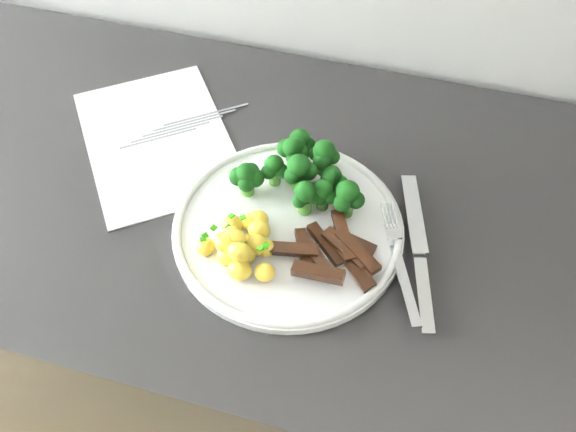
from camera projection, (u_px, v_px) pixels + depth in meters
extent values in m
cube|color=black|center=(296.00, 348.00, 1.12)|extent=(2.29, 0.57, 0.86)
cube|color=white|center=(157.00, 139.00, 0.85)|extent=(0.31, 0.33, 0.00)
cube|color=slate|center=(207.00, 114.00, 0.88)|extent=(0.10, 0.08, 0.00)
cube|color=slate|center=(195.00, 120.00, 0.87)|extent=(0.10, 0.08, 0.00)
cube|color=slate|center=(183.00, 126.00, 0.86)|extent=(0.10, 0.07, 0.00)
cube|color=slate|center=(171.00, 132.00, 0.86)|extent=(0.09, 0.07, 0.00)
cube|color=slate|center=(158.00, 138.00, 0.85)|extent=(0.09, 0.07, 0.00)
cylinder|color=white|center=(288.00, 228.00, 0.75)|extent=(0.28, 0.28, 0.01)
torus|color=white|center=(288.00, 225.00, 0.75)|extent=(0.28, 0.28, 0.01)
cylinder|color=#2E5F1A|center=(299.00, 181.00, 0.76)|extent=(0.02, 0.02, 0.02)
sphere|color=black|center=(308.00, 171.00, 0.74)|extent=(0.02, 0.02, 0.02)
sphere|color=black|center=(295.00, 165.00, 0.75)|extent=(0.02, 0.02, 0.02)
sphere|color=black|center=(293.00, 176.00, 0.74)|extent=(0.02, 0.02, 0.02)
sphere|color=black|center=(299.00, 166.00, 0.74)|extent=(0.03, 0.03, 0.03)
cylinder|color=#2E5F1A|center=(330.00, 191.00, 0.77)|extent=(0.02, 0.02, 0.02)
sphere|color=black|center=(339.00, 184.00, 0.75)|extent=(0.02, 0.02, 0.02)
sphere|color=black|center=(331.00, 175.00, 0.76)|extent=(0.02, 0.02, 0.02)
sphere|color=black|center=(326.00, 187.00, 0.75)|extent=(0.02, 0.02, 0.02)
sphere|color=black|center=(331.00, 177.00, 0.74)|extent=(0.03, 0.03, 0.03)
cylinder|color=#2E5F1A|center=(275.00, 177.00, 0.78)|extent=(0.01, 0.01, 0.02)
sphere|color=black|center=(281.00, 171.00, 0.77)|extent=(0.02, 0.02, 0.02)
sphere|color=black|center=(271.00, 164.00, 0.77)|extent=(0.02, 0.02, 0.02)
sphere|color=black|center=(269.00, 172.00, 0.76)|extent=(0.02, 0.02, 0.02)
sphere|color=black|center=(274.00, 164.00, 0.76)|extent=(0.02, 0.02, 0.02)
cylinder|color=#2E5F1A|center=(323.00, 165.00, 0.78)|extent=(0.02, 0.02, 0.02)
sphere|color=black|center=(332.00, 157.00, 0.76)|extent=(0.02, 0.02, 0.02)
sphere|color=black|center=(325.00, 149.00, 0.77)|extent=(0.02, 0.02, 0.02)
sphere|color=black|center=(316.00, 154.00, 0.77)|extent=(0.02, 0.02, 0.02)
sphere|color=black|center=(322.00, 161.00, 0.76)|extent=(0.02, 0.02, 0.02)
sphere|color=black|center=(324.00, 151.00, 0.76)|extent=(0.03, 0.03, 0.03)
cylinder|color=#2E5F1A|center=(293.00, 161.00, 0.78)|extent=(0.02, 0.02, 0.02)
sphere|color=black|center=(301.00, 153.00, 0.77)|extent=(0.02, 0.02, 0.02)
sphere|color=black|center=(297.00, 146.00, 0.77)|extent=(0.02, 0.02, 0.02)
sphere|color=black|center=(286.00, 148.00, 0.77)|extent=(0.02, 0.02, 0.02)
sphere|color=black|center=(293.00, 158.00, 0.76)|extent=(0.02, 0.02, 0.02)
sphere|color=black|center=(293.00, 147.00, 0.76)|extent=(0.03, 0.03, 0.03)
cylinder|color=#2E5F1A|center=(346.00, 207.00, 0.75)|extent=(0.02, 0.02, 0.02)
sphere|color=black|center=(356.00, 200.00, 0.73)|extent=(0.02, 0.02, 0.02)
sphere|color=black|center=(346.00, 190.00, 0.74)|extent=(0.02, 0.02, 0.02)
sphere|color=black|center=(343.00, 203.00, 0.73)|extent=(0.02, 0.02, 0.02)
sphere|color=black|center=(348.00, 192.00, 0.73)|extent=(0.03, 0.03, 0.03)
cylinder|color=#2E5F1A|center=(248.00, 187.00, 0.77)|extent=(0.02, 0.02, 0.02)
sphere|color=black|center=(255.00, 178.00, 0.75)|extent=(0.02, 0.02, 0.02)
sphere|color=black|center=(250.00, 172.00, 0.76)|extent=(0.02, 0.02, 0.02)
sphere|color=black|center=(239.00, 177.00, 0.76)|extent=(0.02, 0.02, 0.02)
sphere|color=black|center=(246.00, 184.00, 0.75)|extent=(0.02, 0.02, 0.02)
sphere|color=black|center=(247.00, 173.00, 0.75)|extent=(0.03, 0.03, 0.03)
cylinder|color=#2E5F1A|center=(305.00, 205.00, 0.75)|extent=(0.02, 0.02, 0.02)
sphere|color=black|center=(314.00, 196.00, 0.74)|extent=(0.02, 0.02, 0.02)
sphere|color=black|center=(305.00, 189.00, 0.74)|extent=(0.02, 0.02, 0.02)
sphere|color=black|center=(299.00, 201.00, 0.73)|extent=(0.02, 0.02, 0.02)
sphere|color=black|center=(305.00, 192.00, 0.73)|extent=(0.03, 0.03, 0.03)
cylinder|color=#2E5F1A|center=(322.00, 201.00, 0.76)|extent=(0.02, 0.02, 0.02)
sphere|color=black|center=(330.00, 196.00, 0.74)|extent=(0.02, 0.02, 0.02)
sphere|color=black|center=(326.00, 188.00, 0.75)|extent=(0.02, 0.02, 0.02)
sphere|color=black|center=(316.00, 190.00, 0.75)|extent=(0.02, 0.02, 0.02)
sphere|color=black|center=(320.00, 199.00, 0.74)|extent=(0.02, 0.02, 0.02)
sphere|color=black|center=(323.00, 189.00, 0.74)|extent=(0.02, 0.02, 0.02)
cylinder|color=#2E5F1A|center=(299.00, 153.00, 0.80)|extent=(0.02, 0.02, 0.02)
sphere|color=black|center=(307.00, 144.00, 0.79)|extent=(0.02, 0.02, 0.02)
sphere|color=black|center=(297.00, 138.00, 0.80)|extent=(0.02, 0.02, 0.02)
sphere|color=black|center=(296.00, 148.00, 0.79)|extent=(0.02, 0.02, 0.02)
sphere|color=black|center=(300.00, 139.00, 0.78)|extent=(0.03, 0.03, 0.03)
ellipsoid|color=#E3BC4E|center=(245.00, 254.00, 0.71)|extent=(0.03, 0.02, 0.02)
ellipsoid|color=#E3BC4E|center=(229.00, 255.00, 0.71)|extent=(0.03, 0.03, 0.02)
ellipsoid|color=#E3BC4E|center=(250.00, 222.00, 0.74)|extent=(0.02, 0.02, 0.02)
ellipsoid|color=#E3BC4E|center=(259.00, 230.00, 0.73)|extent=(0.03, 0.02, 0.02)
ellipsoid|color=#E3BC4E|center=(258.00, 220.00, 0.74)|extent=(0.03, 0.02, 0.02)
ellipsoid|color=#E3BC4E|center=(245.00, 243.00, 0.72)|extent=(0.02, 0.02, 0.02)
ellipsoid|color=#E3BC4E|center=(232.00, 248.00, 0.72)|extent=(0.02, 0.02, 0.02)
ellipsoid|color=#E3BC4E|center=(257.00, 245.00, 0.72)|extent=(0.03, 0.03, 0.02)
ellipsoid|color=#E3BC4E|center=(240.00, 270.00, 0.69)|extent=(0.03, 0.03, 0.03)
ellipsoid|color=#E3BC4E|center=(236.00, 239.00, 0.70)|extent=(0.02, 0.02, 0.02)
ellipsoid|color=#E3BC4E|center=(223.00, 241.00, 0.70)|extent=(0.02, 0.02, 0.02)
ellipsoid|color=#E3BC4E|center=(240.00, 252.00, 0.69)|extent=(0.03, 0.02, 0.03)
ellipsoid|color=#E3BC4E|center=(230.00, 245.00, 0.70)|extent=(0.02, 0.02, 0.02)
ellipsoid|color=#E3BC4E|center=(266.00, 248.00, 0.72)|extent=(0.02, 0.02, 0.02)
ellipsoid|color=#E3BC4E|center=(232.00, 235.00, 0.71)|extent=(0.02, 0.02, 0.02)
ellipsoid|color=#E3BC4E|center=(265.00, 272.00, 0.69)|extent=(0.02, 0.02, 0.02)
ellipsoid|color=#E3BC4E|center=(206.00, 247.00, 0.72)|extent=(0.02, 0.02, 0.02)
ellipsoid|color=#E3BC4E|center=(225.00, 244.00, 0.70)|extent=(0.02, 0.02, 0.02)
ellipsoid|color=#E3BC4E|center=(232.00, 225.00, 0.74)|extent=(0.03, 0.03, 0.02)
ellipsoid|color=#E3BC4E|center=(228.00, 241.00, 0.70)|extent=(0.02, 0.02, 0.02)
cube|color=#1B6605|center=(203.00, 239.00, 0.70)|extent=(0.01, 0.01, 0.00)
cube|color=#1B6605|center=(214.00, 228.00, 0.70)|extent=(0.01, 0.01, 0.00)
cube|color=#1B6605|center=(243.00, 217.00, 0.72)|extent=(0.01, 0.01, 0.00)
cube|color=#1B6605|center=(229.00, 241.00, 0.70)|extent=(0.01, 0.01, 0.00)
cube|color=#1B6605|center=(264.00, 247.00, 0.69)|extent=(0.01, 0.01, 0.00)
cube|color=#1B6605|center=(231.00, 216.00, 0.72)|extent=(0.01, 0.01, 0.00)
cube|color=#1B6605|center=(260.00, 248.00, 0.68)|extent=(0.01, 0.01, 0.00)
cube|color=#1B6605|center=(228.00, 240.00, 0.69)|extent=(0.01, 0.01, 0.00)
cube|color=#1B6605|center=(205.00, 236.00, 0.70)|extent=(0.01, 0.01, 0.00)
cube|color=#1B6605|center=(243.00, 242.00, 0.70)|extent=(0.01, 0.01, 0.00)
cube|color=#1B6605|center=(240.00, 243.00, 0.70)|extent=(0.01, 0.01, 0.00)
cube|color=#1B6605|center=(266.00, 245.00, 0.69)|extent=(0.01, 0.01, 0.00)
cube|color=#1B6605|center=(228.00, 227.00, 0.71)|extent=(0.01, 0.01, 0.00)
cube|color=#1B6605|center=(226.00, 238.00, 0.70)|extent=(0.01, 0.01, 0.00)
cube|color=black|center=(326.00, 244.00, 0.72)|extent=(0.06, 0.05, 0.01)
cube|color=black|center=(313.00, 253.00, 0.71)|extent=(0.06, 0.06, 0.02)
cube|color=black|center=(356.00, 269.00, 0.70)|extent=(0.05, 0.06, 0.01)
cube|color=black|center=(304.00, 249.00, 0.72)|extent=(0.04, 0.06, 0.01)
cube|color=black|center=(352.00, 242.00, 0.73)|extent=(0.06, 0.03, 0.01)
cube|color=black|center=(318.00, 273.00, 0.68)|extent=(0.06, 0.02, 0.02)
cube|color=black|center=(345.00, 248.00, 0.71)|extent=(0.06, 0.05, 0.01)
cube|color=black|center=(344.00, 236.00, 0.72)|extent=(0.05, 0.07, 0.02)
cube|color=black|center=(357.00, 251.00, 0.71)|extent=(0.06, 0.05, 0.01)
cube|color=black|center=(292.00, 249.00, 0.71)|extent=(0.06, 0.03, 0.01)
cube|color=silver|center=(405.00, 285.00, 0.69)|extent=(0.05, 0.11, 0.02)
cube|color=silver|center=(393.00, 232.00, 0.73)|extent=(0.02, 0.03, 0.01)
cylinder|color=silver|center=(395.00, 215.00, 0.74)|extent=(0.02, 0.04, 0.00)
cylinder|color=silver|center=(391.00, 215.00, 0.74)|extent=(0.02, 0.04, 0.00)
cylinder|color=silver|center=(388.00, 215.00, 0.74)|extent=(0.02, 0.04, 0.00)
cylinder|color=silver|center=(384.00, 216.00, 0.74)|extent=(0.02, 0.04, 0.00)
cube|color=silver|center=(414.00, 213.00, 0.75)|extent=(0.05, 0.13, 0.01)
cube|color=silver|center=(423.00, 291.00, 0.70)|extent=(0.04, 0.11, 0.02)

